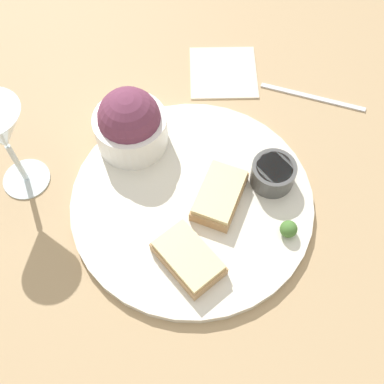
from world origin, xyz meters
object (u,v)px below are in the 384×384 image
Objects in this scene: sauce_ramekin at (272,171)px; cheese_toast_near at (220,195)px; fork at (313,97)px; cheese_toast_far at (188,258)px; wine_glass at (0,133)px; salad_bowl at (130,124)px; napkin at (223,72)px.

sauce_ramekin is 0.08m from cheese_toast_near.
cheese_toast_far is at bearing -49.94° from fork.
wine_glass reaches higher than fork.
wine_glass is (-0.10, -0.35, 0.08)m from sauce_ramekin.
wine_glass is at bearing -105.99° from sauce_ramekin.
wine_glass is 0.49m from fork.
salad_bowl is 0.18m from wine_glass.
napkin and fork have the same top height.
fork is at bearing 54.40° from napkin.
cheese_toast_near is 0.25m from napkin.
salad_bowl is at bearing -86.55° from fork.
fork is (-0.02, 0.30, -0.05)m from salad_bowl.
cheese_toast_far is (0.21, 0.03, -0.03)m from salad_bowl.
napkin is (-0.32, 0.15, -0.02)m from cheese_toast_far.
salad_bowl is 0.17m from cheese_toast_near.
salad_bowl reaches higher than sauce_ramekin.
sauce_ramekin is 0.19m from fork.
salad_bowl is at bearing -122.97° from sauce_ramekin.
cheese_toast_near is at bearing -80.01° from sauce_ramekin.
salad_bowl is 0.21m from napkin.
salad_bowl is 0.99× the size of cheese_toast_near.
wine_glass reaches higher than salad_bowl.
cheese_toast_near reaches higher than fork.
cheese_toast_far is 0.29m from wine_glass.
fork is at bearing 137.54° from sauce_ramekin.
cheese_toast_far is 0.78× the size of napkin.
fork is (0.09, 0.13, 0.00)m from napkin.
napkin is at bearing -125.60° from fork.
sauce_ramekin reaches higher than cheese_toast_near.
cheese_toast_near is (0.01, -0.08, -0.01)m from sauce_ramekin.
sauce_ramekin is 0.23m from napkin.
napkin is at bearing 110.12° from wine_glass.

